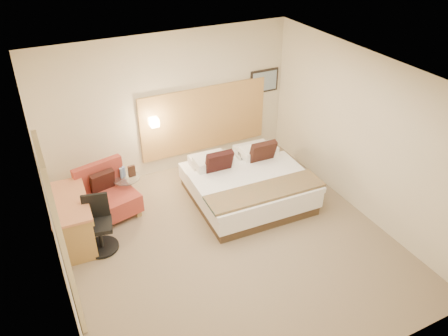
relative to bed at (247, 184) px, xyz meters
name	(u,v)px	position (x,y,z in m)	size (l,w,h in m)	color
floor	(229,244)	(-0.82, -0.93, -0.32)	(4.80, 5.00, 0.02)	#7B6953
ceiling	(231,78)	(-0.82, -0.93, 2.40)	(4.80, 5.00, 0.02)	white
wall_back	(169,106)	(-0.82, 1.58, 1.04)	(4.80, 0.02, 2.70)	beige
wall_front	(347,295)	(-0.82, -3.44, 1.04)	(4.80, 0.02, 2.70)	beige
wall_left	(51,218)	(-3.23, -0.93, 1.04)	(0.02, 5.00, 2.70)	beige
wall_right	(363,136)	(1.59, -0.93, 1.04)	(0.02, 5.00, 2.70)	beige
headboard_panel	(205,119)	(-0.12, 1.54, 0.64)	(2.60, 0.04, 1.30)	tan
art_frame	(264,81)	(1.20, 1.55, 1.19)	(0.62, 0.03, 0.47)	black
art_canvas	(265,81)	(1.20, 1.53, 1.19)	(0.54, 0.01, 0.39)	#748CA0
lamp_arm	(153,121)	(-1.17, 1.49, 0.84)	(0.02, 0.02, 0.12)	silver
lamp_shade	(154,122)	(-1.17, 1.43, 0.84)	(0.15, 0.15, 0.15)	#FFEDC6
curtain	(61,237)	(-3.18, -1.18, 0.91)	(0.06, 0.90, 2.42)	beige
bottle_a	(121,173)	(-1.99, 0.85, 0.31)	(0.06, 0.06, 0.19)	#7E9BC3
bottle_b	(124,171)	(-1.94, 0.88, 0.31)	(0.06, 0.06, 0.19)	#8CA5D9
menu_folder	(132,171)	(-1.82, 0.82, 0.32)	(0.12, 0.05, 0.21)	#3C2318
bed	(247,184)	(0.00, 0.00, 0.00)	(2.02, 1.97, 0.95)	#423121
lounge_chair	(108,196)	(-2.31, 0.66, 0.05)	(1.00, 0.92, 0.90)	tan
side_table	(128,189)	(-1.93, 0.82, -0.02)	(0.51, 0.51, 0.52)	silver
desk	(71,209)	(-2.93, 0.22, 0.29)	(0.62, 1.25, 0.77)	#C0724B
desk_chair	(99,228)	(-2.63, -0.13, 0.06)	(0.60, 0.60, 0.89)	black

